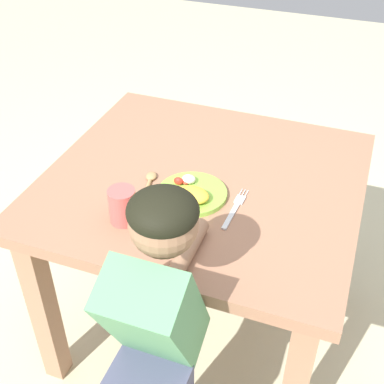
{
  "coord_description": "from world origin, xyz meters",
  "views": [
    {
      "loc": [
        0.44,
        -1.28,
        1.7
      ],
      "look_at": [
        0.0,
        -0.11,
        0.75
      ],
      "focal_mm": 48.07,
      "sensor_mm": 36.0,
      "label": 1
    }
  ],
  "objects": [
    {
      "name": "ground_plane",
      "position": [
        0.0,
        0.0,
        0.0
      ],
      "size": [
        8.0,
        8.0,
        0.0
      ],
      "primitive_type": "plane",
      "color": "beige"
    },
    {
      "name": "dining_table",
      "position": [
        0.0,
        0.0,
        0.61
      ],
      "size": [
        1.01,
        0.94,
        0.73
      ],
      "color": "#9D6C50",
      "rests_on": "ground_plane"
    },
    {
      "name": "plate",
      "position": [
        0.0,
        -0.11,
        0.75
      ],
      "size": [
        0.22,
        0.22,
        0.05
      ],
      "color": "#8BC544",
      "rests_on": "dining_table"
    },
    {
      "name": "fork",
      "position": [
        0.14,
        -0.12,
        0.73
      ],
      "size": [
        0.03,
        0.2,
        0.01
      ],
      "rotation": [
        0.0,
        0.0,
        1.53
      ],
      "color": "silver",
      "rests_on": "dining_table"
    },
    {
      "name": "spoon",
      "position": [
        -0.15,
        -0.11,
        0.74
      ],
      "size": [
        0.06,
        0.2,
        0.02
      ],
      "rotation": [
        0.0,
        0.0,
        1.79
      ],
      "color": "#AB8452",
      "rests_on": "dining_table"
    },
    {
      "name": "drinking_cup",
      "position": [
        -0.15,
        -0.28,
        0.78
      ],
      "size": [
        0.08,
        0.08,
        0.11
      ],
      "primitive_type": "cylinder",
      "color": "#E05953",
      "rests_on": "dining_table"
    },
    {
      "name": "person",
      "position": [
        0.08,
        -0.6,
        0.55
      ],
      "size": [
        0.2,
        0.48,
        1.04
      ],
      "color": "#4E506C",
      "rests_on": "ground_plane"
    }
  ]
}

